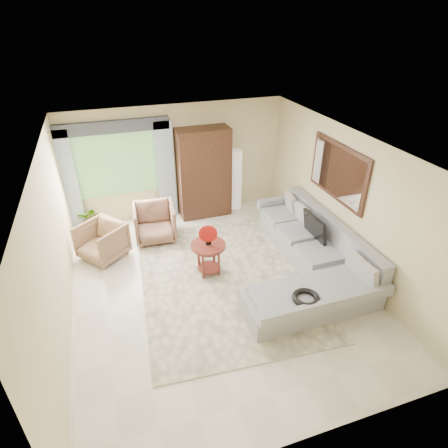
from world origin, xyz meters
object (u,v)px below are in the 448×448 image
object	(u,v)px
potted_plant	(92,219)
armoire	(204,173)
sectional_sofa	(310,260)
coffee_table	(209,258)
tv_screen	(315,227)
armchair_right	(155,223)
floor_lamp	(235,180)
armchair_left	(102,241)

from	to	relation	value
potted_plant	armoire	size ratio (longest dim) A/B	0.27
sectional_sofa	coffee_table	bearing A→B (deg)	162.48
tv_screen	potted_plant	xyz separation A→B (m)	(-4.12, 2.51, -0.44)
armchair_right	floor_lamp	size ratio (longest dim) A/B	0.58
tv_screen	sectional_sofa	bearing A→B (deg)	-123.29
armchair_left	floor_lamp	size ratio (longest dim) A/B	0.54
potted_plant	floor_lamp	distance (m)	3.45
coffee_table	potted_plant	distance (m)	3.10
armchair_left	armchair_right	world-z (taller)	armchair_right
tv_screen	potted_plant	world-z (taller)	tv_screen
armchair_left	sectional_sofa	bearing A→B (deg)	24.99
armoire	floor_lamp	distance (m)	0.86
armchair_left	armoire	size ratio (longest dim) A/B	0.39
sectional_sofa	floor_lamp	size ratio (longest dim) A/B	2.31
sectional_sofa	floor_lamp	distance (m)	3.03
armchair_left	floor_lamp	world-z (taller)	floor_lamp
armoire	tv_screen	bearing A→B (deg)	-58.94
potted_plant	tv_screen	bearing A→B (deg)	-31.30
potted_plant	floor_lamp	xyz separation A→B (m)	(3.42, 0.04, 0.47)
armchair_right	tv_screen	bearing A→B (deg)	-26.74
tv_screen	armoire	distance (m)	2.93
armchair_left	armchair_right	size ratio (longest dim) A/B	0.94
tv_screen	floor_lamp	xyz separation A→B (m)	(-0.70, 2.55, 0.03)
potted_plant	floor_lamp	bearing A→B (deg)	0.74
tv_screen	coffee_table	distance (m)	2.13
armchair_left	armoire	xyz separation A→B (m)	(2.44, 1.14, 0.68)
armchair_right	sectional_sofa	bearing A→B (deg)	-35.13
tv_screen	potted_plant	bearing A→B (deg)	148.70
sectional_sofa	tv_screen	bearing A→B (deg)	56.71
tv_screen	armchair_left	bearing A→B (deg)	161.03
tv_screen	armoire	bearing A→B (deg)	121.06
armchair_left	armchair_right	distance (m)	1.17
sectional_sofa	tv_screen	world-z (taller)	tv_screen
armchair_left	potted_plant	bearing A→B (deg)	149.65
sectional_sofa	coffee_table	distance (m)	1.91
sectional_sofa	potted_plant	distance (m)	4.83
potted_plant	armoire	xyz separation A→B (m)	(2.62, -0.02, 0.77)
sectional_sofa	floor_lamp	bearing A→B (deg)	98.33
sectional_sofa	armchair_left	world-z (taller)	sectional_sofa
armchair_left	tv_screen	bearing A→B (deg)	31.63
coffee_table	floor_lamp	xyz separation A→B (m)	(1.39, 2.38, 0.41)
coffee_table	armchair_right	size ratio (longest dim) A/B	0.75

